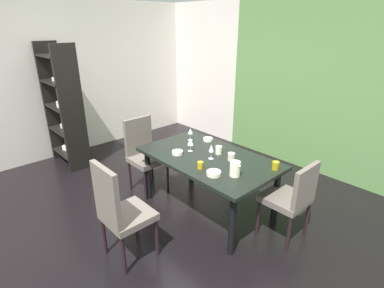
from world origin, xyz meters
name	(u,v)px	position (x,y,z in m)	size (l,w,h in m)	color
ground_plane	(152,215)	(0.00, 0.00, -0.01)	(5.41, 5.41, 0.02)	black
back_panel_interior	(203,71)	(-1.81, 2.65, 1.30)	(1.79, 0.10, 2.60)	silver
garden_window_panel	(336,92)	(0.89, 2.65, 1.30)	(3.62, 0.10, 2.60)	#608F4C
left_interior_panel	(56,81)	(-2.65, 0.00, 1.30)	(0.10, 5.41, 2.60)	silver
dining_table	(208,163)	(0.37, 0.60, 0.66)	(1.65, 0.97, 0.74)	black
chair_right_far	(292,196)	(1.36, 0.86, 0.53)	(0.44, 0.44, 0.92)	#695E56
chair_left_near	(144,151)	(-0.62, 0.34, 0.57)	(0.45, 0.44, 1.02)	#695E56
chair_head_near	(119,210)	(0.41, -0.63, 0.58)	(0.44, 0.44, 1.07)	#695E56
display_shelf	(63,108)	(-2.17, -0.12, 0.96)	(0.77, 0.36, 1.96)	black
wine_glass_south	(211,149)	(0.44, 0.57, 0.87)	(0.06, 0.06, 0.18)	silver
wine_glass_west	(190,132)	(-0.16, 0.80, 0.86)	(0.07, 0.07, 0.17)	silver
wine_glass_center	(190,142)	(0.11, 0.55, 0.86)	(0.07, 0.07, 0.17)	silver
serving_bowl_near_shelf	(208,139)	(0.01, 0.96, 0.76)	(0.13, 0.13, 0.04)	white
serving_bowl_near_window	(177,153)	(0.07, 0.37, 0.76)	(0.13, 0.13, 0.04)	white
serving_bowl_east	(214,173)	(0.74, 0.30, 0.76)	(0.15, 0.15, 0.04)	#F2EACA
cup_front	(219,150)	(0.40, 0.74, 0.79)	(0.08, 0.08, 0.10)	white
cup_left	(276,166)	(1.10, 0.89, 0.79)	(0.08, 0.08, 0.09)	#A99015
cup_right	(200,165)	(0.54, 0.30, 0.78)	(0.07, 0.07, 0.08)	#B79517
cup_corner	(231,157)	(0.63, 0.71, 0.79)	(0.08, 0.08, 0.09)	silver
pitcher_north	(235,169)	(0.90, 0.45, 0.82)	(0.12, 0.11, 0.16)	white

